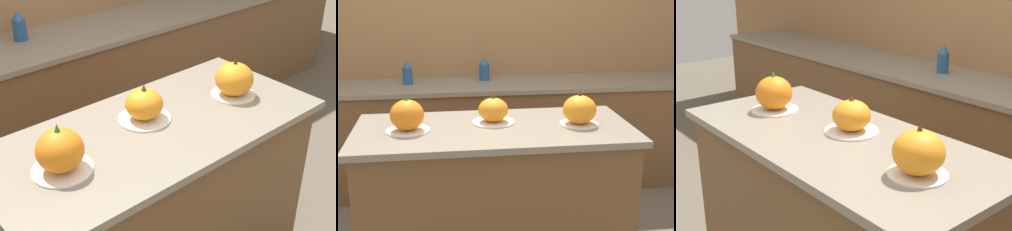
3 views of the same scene
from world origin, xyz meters
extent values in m
cube|color=#9E7047|center=(0.00, 1.66, 1.25)|extent=(8.00, 0.06, 2.50)
cube|color=brown|center=(0.00, 0.00, 0.45)|extent=(1.45, 0.63, 0.90)
cube|color=gray|center=(0.00, 0.00, 0.92)|extent=(1.51, 0.69, 0.03)
cube|color=brown|center=(0.00, 1.33, 0.43)|extent=(6.00, 0.56, 0.86)
cube|color=gray|center=(0.00, 1.33, 0.87)|extent=(6.00, 0.60, 0.03)
cylinder|color=white|center=(-0.46, -0.02, 0.94)|extent=(0.23, 0.23, 0.01)
ellipsoid|color=orange|center=(-0.46, -0.02, 1.03)|extent=(0.18, 0.18, 0.16)
cone|color=#38702D|center=(-0.46, -0.02, 1.12)|extent=(0.03, 0.03, 0.03)
cylinder|color=white|center=(0.01, 0.08, 0.94)|extent=(0.23, 0.23, 0.01)
ellipsoid|color=orange|center=(0.01, 0.08, 1.01)|extent=(0.17, 0.17, 0.13)
cone|color=brown|center=(0.01, 0.08, 1.09)|extent=(0.03, 0.03, 0.03)
cylinder|color=white|center=(0.47, -0.02, 0.94)|extent=(0.21, 0.21, 0.01)
ellipsoid|color=orange|center=(0.47, -0.02, 1.02)|extent=(0.18, 0.18, 0.16)
cone|color=#4C2D14|center=(0.47, -0.02, 1.11)|extent=(0.02, 0.02, 0.03)
cylinder|color=#235184|center=(0.08, 1.46, 0.96)|extent=(0.09, 0.09, 0.14)
cone|color=#235184|center=(0.08, 1.46, 1.06)|extent=(0.08, 0.08, 0.06)
cylinder|color=#235184|center=(-0.55, 1.38, 0.96)|extent=(0.08, 0.08, 0.14)
cone|color=#235184|center=(-0.55, 1.38, 1.06)|extent=(0.07, 0.07, 0.06)
camera|label=1|loc=(-1.08, -1.33, 1.98)|focal=50.00mm
camera|label=2|loc=(-0.26, -2.40, 1.70)|focal=50.00mm
camera|label=3|loc=(1.42, -1.15, 1.65)|focal=50.00mm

